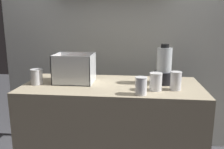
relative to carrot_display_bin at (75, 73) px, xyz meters
name	(u,v)px	position (x,y,z in m)	size (l,w,h in m)	color
counter	(112,136)	(0.31, -0.04, -0.53)	(1.40, 0.64, 0.90)	tan
back_wall_unit	(119,33)	(0.30, 0.73, 0.29)	(2.60, 0.24, 2.50)	silver
carrot_display_bin	(75,73)	(0.00, 0.00, 0.00)	(0.31, 0.25, 0.23)	white
blender_pitcher	(164,68)	(0.72, 0.03, 0.05)	(0.16, 0.16, 0.32)	black
juice_cup_mango_far_left	(37,77)	(-0.29, -0.10, -0.02)	(0.09, 0.09, 0.12)	white
juice_cup_orange_left	(141,87)	(0.53, -0.28, -0.02)	(0.08, 0.08, 0.12)	white
juice_cup_beet_middle	(156,82)	(0.64, -0.17, -0.02)	(0.09, 0.09, 0.13)	white
juice_cup_pomegranate_right	(176,82)	(0.78, -0.14, -0.01)	(0.08, 0.08, 0.14)	white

